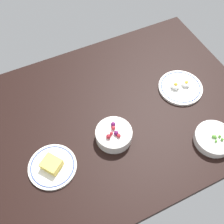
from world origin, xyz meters
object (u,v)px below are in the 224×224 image
plate_cheese (52,166)px  plate_eggs (180,87)px  bowl_berries (114,135)px  bowl_peas (214,138)px

plate_cheese → plate_eggs: (72.98, 12.59, -0.17)cm
plate_eggs → bowl_berries: 44.67cm
plate_cheese → plate_eggs: bearing=9.8°
plate_cheese → bowl_berries: bowl_berries is taller
plate_cheese → bowl_berries: size_ratio=1.25×
bowl_peas → bowl_berries: 44.89cm
plate_cheese → bowl_peas: 72.15cm
plate_eggs → bowl_berries: bearing=-165.7°
bowl_peas → bowl_berries: size_ratio=1.06×
bowl_berries → plate_cheese: bearing=-177.0°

